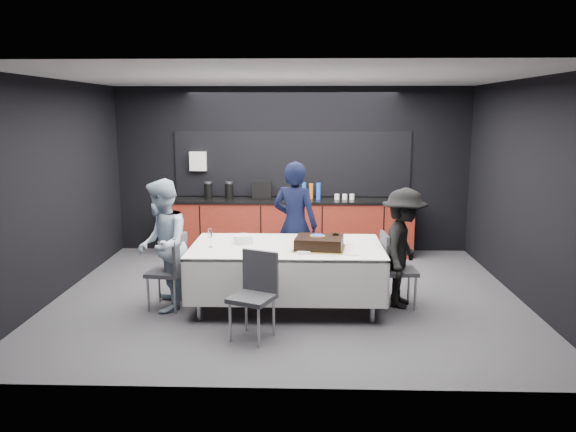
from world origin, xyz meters
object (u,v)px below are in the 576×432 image
(party_table, at_px, (287,256))
(person_left, at_px, (162,245))
(chair_right, at_px, (393,264))
(cake_assembly, at_px, (319,243))
(person_center, at_px, (295,225))
(chair_near, at_px, (256,288))
(champagne_flute, at_px, (210,234))
(person_right, at_px, (403,248))
(chair_left, at_px, (172,266))
(plate_stack, at_px, (243,239))

(party_table, height_order, person_left, person_left)
(party_table, relative_size, chair_right, 2.51)
(cake_assembly, xyz_separation_m, person_center, (-0.31, 1.00, 0.01))
(chair_right, distance_m, chair_near, 1.89)
(champagne_flute, xyz_separation_m, person_right, (2.34, 0.19, -0.20))
(cake_assembly, bearing_deg, person_left, 178.67)
(party_table, distance_m, chair_left, 1.40)
(person_left, bearing_deg, person_right, 83.65)
(cake_assembly, height_order, chair_left, cake_assembly)
(cake_assembly, bearing_deg, party_table, 156.93)
(cake_assembly, xyz_separation_m, chair_near, (-0.69, -0.77, -0.32))
(plate_stack, height_order, chair_right, chair_right)
(chair_right, height_order, person_right, person_right)
(party_table, height_order, champagne_flute, champagne_flute)
(plate_stack, bearing_deg, chair_right, -1.63)
(chair_right, distance_m, person_left, 2.82)
(party_table, relative_size, chair_left, 2.51)
(plate_stack, height_order, chair_left, chair_left)
(plate_stack, xyz_separation_m, chair_near, (0.25, -1.05, -0.30))
(plate_stack, distance_m, chair_right, 1.88)
(chair_right, height_order, person_center, person_center)
(person_left, bearing_deg, champagne_flute, 80.25)
(chair_left, relative_size, person_right, 0.63)
(chair_left, distance_m, person_right, 2.84)
(person_center, relative_size, person_left, 1.08)
(plate_stack, xyz_separation_m, champagne_flute, (-0.37, -0.23, 0.11))
(party_table, bearing_deg, plate_stack, 168.60)
(party_table, height_order, person_center, person_center)
(chair_right, distance_m, person_right, 0.24)
(person_left, bearing_deg, party_table, 84.54)
(champagne_flute, bearing_deg, party_table, 7.41)
(cake_assembly, bearing_deg, chair_right, 13.85)
(person_left, relative_size, person_right, 1.08)
(party_table, xyz_separation_m, champagne_flute, (-0.92, -0.12, 0.30))
(party_table, distance_m, person_center, 0.86)
(cake_assembly, relative_size, person_center, 0.38)
(champagne_flute, xyz_separation_m, person_center, (1.00, 0.95, -0.07))
(champagne_flute, relative_size, person_right, 0.15)
(chair_right, distance_m, person_center, 1.48)
(party_table, distance_m, cake_assembly, 0.48)
(cake_assembly, bearing_deg, person_right, 12.97)
(plate_stack, relative_size, person_left, 0.15)
(champagne_flute, distance_m, person_center, 1.38)
(chair_right, bearing_deg, person_right, 6.37)
(person_left, distance_m, person_right, 2.94)
(person_left, bearing_deg, plate_stack, 93.62)
(plate_stack, xyz_separation_m, person_left, (-0.95, -0.23, -0.03))
(champagne_flute, height_order, person_center, person_center)
(party_table, xyz_separation_m, chair_right, (1.31, 0.06, -0.11))
(party_table, height_order, plate_stack, plate_stack)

